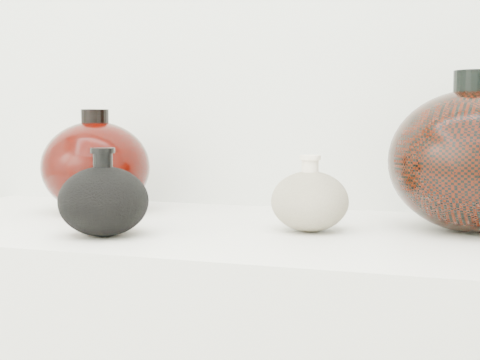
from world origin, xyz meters
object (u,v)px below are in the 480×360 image
(cream_gourd_vase, at_px, (310,201))
(black_gourd_vase, at_px, (104,200))
(left_round_pot, at_px, (96,167))
(right_round_pot, at_px, (473,160))

(cream_gourd_vase, bearing_deg, black_gourd_vase, -154.84)
(cream_gourd_vase, xyz_separation_m, left_round_pot, (-0.41, 0.08, 0.04))
(cream_gourd_vase, relative_size, left_round_pot, 0.59)
(left_round_pot, bearing_deg, black_gourd_vase, -57.80)
(right_round_pot, bearing_deg, black_gourd_vase, -158.31)
(left_round_pot, distance_m, right_round_pot, 0.64)
(cream_gourd_vase, relative_size, right_round_pot, 0.44)
(left_round_pot, bearing_deg, cream_gourd_vase, -11.01)
(cream_gourd_vase, height_order, right_round_pot, right_round_pot)
(left_round_pot, relative_size, right_round_pot, 0.74)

